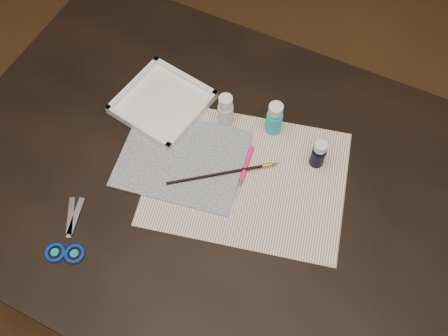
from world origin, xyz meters
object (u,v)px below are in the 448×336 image
at_px(paint_bottle_white, 226,110).
at_px(paint_bottle_navy, 319,154).
at_px(canvas, 182,159).
at_px(paint_bottle_cyan, 274,118).
at_px(paper, 247,178).
at_px(scissors, 67,230).
at_px(palette_tray, 162,102).

bearing_deg(paint_bottle_white, paint_bottle_navy, -3.01).
relative_size(canvas, paint_bottle_white, 3.12).
bearing_deg(paint_bottle_cyan, paper, -90.03).
distance_m(paint_bottle_white, scissors, 0.45).
height_order(paper, paint_bottle_white, paint_bottle_white).
xyz_separation_m(paint_bottle_white, palette_tray, (-0.16, -0.03, -0.03)).
distance_m(paper, paint_bottle_navy, 0.17).
bearing_deg(paint_bottle_navy, paint_bottle_cyan, 162.12).
height_order(paint_bottle_white, scissors, paint_bottle_white).
height_order(paint_bottle_cyan, palette_tray, paint_bottle_cyan).
relative_size(paint_bottle_cyan, palette_tray, 0.47).
bearing_deg(paper, paint_bottle_navy, 40.13).
bearing_deg(canvas, paint_bottle_navy, 24.58).
bearing_deg(scissors, paper, -75.20).
height_order(canvas, paint_bottle_navy, paint_bottle_navy).
bearing_deg(paint_bottle_white, canvas, -106.74).
height_order(paint_bottle_white, palette_tray, paint_bottle_white).
bearing_deg(paint_bottle_navy, paint_bottle_white, 176.99).
bearing_deg(paint_bottle_cyan, scissors, -123.97).
distance_m(paper, palette_tray, 0.29).
bearing_deg(scissors, paint_bottle_navy, -76.44).
xyz_separation_m(paint_bottle_white, paint_bottle_navy, (0.24, -0.01, -0.01)).
height_order(paint_bottle_navy, palette_tray, paint_bottle_navy).
bearing_deg(canvas, paint_bottle_cyan, 47.51).
bearing_deg(paint_bottle_cyan, palette_tray, -168.82).
height_order(paint_bottle_cyan, paint_bottle_navy, paint_bottle_cyan).
relative_size(canvas, scissors, 1.69).
height_order(paper, scissors, scissors).
xyz_separation_m(canvas, paint_bottle_white, (0.04, 0.14, 0.04)).
bearing_deg(scissors, canvas, -57.07).
relative_size(paint_bottle_white, palette_tray, 0.46).
bearing_deg(paint_bottle_navy, canvas, -155.42).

